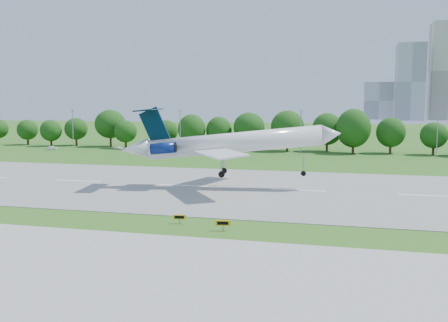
% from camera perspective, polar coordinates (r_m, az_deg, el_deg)
% --- Properties ---
extents(ground, '(600.00, 600.00, 0.00)m').
position_cam_1_polar(ground, '(64.21, -12.09, -6.38)').
color(ground, '#266119').
rests_on(ground, ground).
extents(runway, '(400.00, 45.00, 0.08)m').
position_cam_1_polar(runway, '(86.89, -4.81, -2.82)').
color(runway, gray).
rests_on(runway, ground).
extents(taxiway, '(400.00, 23.00, 0.08)m').
position_cam_1_polar(taxiway, '(49.28, -21.51, -10.67)').
color(taxiway, '#ADADA8').
rests_on(taxiway, ground).
extents(tree_line, '(288.40, 8.40, 10.40)m').
position_cam_1_polar(tree_line, '(150.87, 3.44, 3.57)').
color(tree_line, '#382314').
rests_on(tree_line, ground).
extents(light_poles, '(175.90, 0.25, 12.19)m').
position_cam_1_polar(light_poles, '(141.57, 1.69, 3.43)').
color(light_poles, gray).
rests_on(light_poles, ground).
extents(skyline, '(127.00, 52.00, 80.00)m').
position_cam_1_polar(skyline, '(452.76, 23.52, 8.17)').
color(skyline, '#B2B2B7').
rests_on(skyline, ground).
extents(airliner, '(37.00, 26.55, 11.62)m').
position_cam_1_polar(airliner, '(83.56, -0.08, 2.09)').
color(airliner, white).
rests_on(airliner, ground).
extents(taxi_sign_centre, '(1.51, 0.42, 1.06)m').
position_cam_1_polar(taxi_sign_centre, '(59.96, -5.09, -6.42)').
color(taxi_sign_centre, gray).
rests_on(taxi_sign_centre, ground).
extents(taxi_sign_right, '(1.70, 0.49, 1.19)m').
position_cam_1_polar(taxi_sign_right, '(56.46, -0.11, -7.12)').
color(taxi_sign_right, gray).
rests_on(taxi_sign_right, ground).
extents(service_vehicle_a, '(3.63, 2.41, 1.13)m').
position_cam_1_polar(service_vehicle_a, '(161.17, -19.09, 1.40)').
color(service_vehicle_a, silver).
rests_on(service_vehicle_a, ground).
extents(service_vehicle_b, '(3.59, 2.24, 1.14)m').
position_cam_1_polar(service_vehicle_b, '(156.58, -11.95, 1.48)').
color(service_vehicle_b, white).
rests_on(service_vehicle_b, ground).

